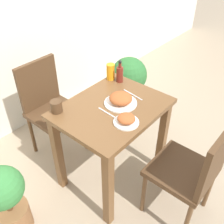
{
  "coord_description": "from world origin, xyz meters",
  "views": [
    {
      "loc": [
        -1.18,
        -1.0,
        1.9
      ],
      "look_at": [
        0.0,
        0.0,
        0.72
      ],
      "focal_mm": 42.0,
      "sensor_mm": 36.0,
      "label": 1
    }
  ],
  "objects": [
    {
      "name": "potted_plant_right",
      "position": [
        0.74,
        0.4,
        0.48
      ],
      "size": [
        0.37,
        0.37,
        0.76
      ],
      "color": "brown",
      "rests_on": "ground_plane"
    },
    {
      "name": "chair_near",
      "position": [
        0.07,
        -0.67,
        0.52
      ],
      "size": [
        0.42,
        0.42,
        0.91
      ],
      "rotation": [
        0.0,
        0.0,
        3.14
      ],
      "color": "#4C331E",
      "rests_on": "ground_plane"
    },
    {
      "name": "side_plate",
      "position": [
        -0.08,
        -0.19,
        0.8
      ],
      "size": [
        0.17,
        0.17,
        0.06
      ],
      "color": "white",
      "rests_on": "dining_table"
    },
    {
      "name": "food_plate",
      "position": [
        0.07,
        -0.02,
        0.81
      ],
      "size": [
        0.24,
        0.24,
        0.09
      ],
      "color": "white",
      "rests_on": "dining_table"
    },
    {
      "name": "spoon_utensil",
      "position": [
        0.22,
        -0.02,
        0.78
      ],
      "size": [
        0.03,
        0.2,
        0.0
      ],
      "rotation": [
        0.0,
        0.0,
        1.44
      ],
      "color": "silver",
      "rests_on": "dining_table"
    },
    {
      "name": "wall_back",
      "position": [
        0.0,
        1.24,
        1.3
      ],
      "size": [
        8.0,
        0.05,
        2.6
      ],
      "color": "silver",
      "rests_on": "ground_plane"
    },
    {
      "name": "sauce_bottle",
      "position": [
        0.32,
        0.18,
        0.85
      ],
      "size": [
        0.06,
        0.06,
        0.19
      ],
      "color": "maroon",
      "rests_on": "dining_table"
    },
    {
      "name": "ground_plane",
      "position": [
        0.0,
        0.0,
        0.0
      ],
      "size": [
        16.0,
        16.0,
        0.0
      ],
      "primitive_type": "plane",
      "color": "tan"
    },
    {
      "name": "juice_glass",
      "position": [
        0.3,
        0.27,
        0.84
      ],
      "size": [
        0.07,
        0.07,
        0.14
      ],
      "color": "orange",
      "rests_on": "dining_table"
    },
    {
      "name": "drink_cup",
      "position": [
        -0.3,
        0.26,
        0.82
      ],
      "size": [
        0.08,
        0.08,
        0.09
      ],
      "color": "#4C331E",
      "rests_on": "dining_table"
    },
    {
      "name": "potted_plant_left",
      "position": [
        -0.84,
        0.23,
        0.34
      ],
      "size": [
        0.3,
        0.3,
        0.62
      ],
      "color": "brown",
      "rests_on": "ground_plane"
    },
    {
      "name": "chair_far",
      "position": [
        -0.08,
        0.68,
        0.52
      ],
      "size": [
        0.42,
        0.42,
        0.91
      ],
      "color": "#4C331E",
      "rests_on": "ground_plane"
    },
    {
      "name": "dining_table",
      "position": [
        0.0,
        0.0,
        0.61
      ],
      "size": [
        0.81,
        0.63,
        0.77
      ],
      "color": "brown",
      "rests_on": "ground_plane"
    },
    {
      "name": "fork_utensil",
      "position": [
        -0.08,
        -0.02,
        0.78
      ],
      "size": [
        0.02,
        0.17,
        0.0
      ],
      "rotation": [
        0.0,
        0.0,
        1.51
      ],
      "color": "silver",
      "rests_on": "dining_table"
    }
  ]
}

